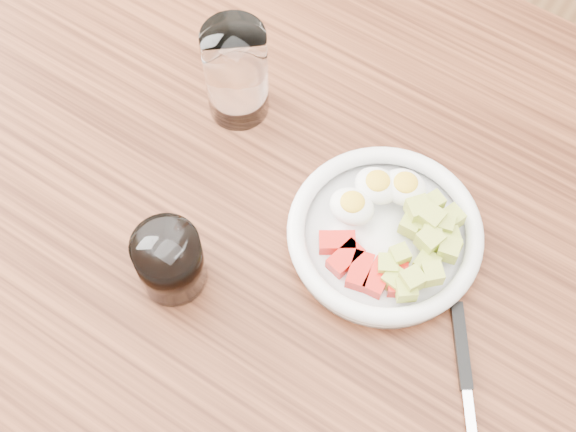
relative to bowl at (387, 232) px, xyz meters
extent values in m
plane|color=brown|center=(-0.09, -0.06, -0.79)|extent=(4.00, 4.00, 0.00)
cube|color=brown|center=(-0.74, 0.29, -0.42)|extent=(0.07, 0.07, 0.73)
cube|color=brown|center=(-0.09, -0.06, -0.04)|extent=(1.50, 0.90, 0.04)
cylinder|color=white|center=(0.00, 0.00, -0.01)|extent=(0.20, 0.20, 0.01)
torus|color=white|center=(0.00, 0.00, 0.00)|extent=(0.21, 0.21, 0.02)
cube|color=red|center=(-0.04, -0.04, 0.00)|extent=(0.04, 0.04, 0.02)
cube|color=red|center=(-0.02, -0.05, 0.00)|extent=(0.03, 0.04, 0.02)
cube|color=red|center=(0.00, -0.06, 0.00)|extent=(0.03, 0.04, 0.02)
cube|color=red|center=(0.02, -0.05, 0.00)|extent=(0.03, 0.04, 0.02)
cube|color=red|center=(0.04, -0.04, 0.00)|extent=(0.04, 0.04, 0.02)
ellipsoid|color=white|center=(-0.04, 0.04, 0.01)|extent=(0.05, 0.04, 0.03)
ellipsoid|color=yellow|center=(-0.04, 0.04, 0.02)|extent=(0.03, 0.03, 0.01)
ellipsoid|color=white|center=(-0.01, 0.05, 0.01)|extent=(0.05, 0.04, 0.03)
ellipsoid|color=yellow|center=(-0.01, 0.05, 0.02)|extent=(0.03, 0.03, 0.01)
ellipsoid|color=white|center=(-0.05, 0.00, 0.01)|extent=(0.05, 0.04, 0.03)
ellipsoid|color=yellow|center=(-0.05, 0.00, 0.02)|extent=(0.03, 0.03, 0.01)
cube|color=#B9BD49|center=(0.07, -0.03, 0.02)|extent=(0.03, 0.03, 0.02)
cube|color=#B9BD49|center=(0.07, 0.01, 0.02)|extent=(0.03, 0.03, 0.02)
cube|color=#B9BD49|center=(0.02, 0.03, 0.02)|extent=(0.03, 0.03, 0.02)
cube|color=#B9BD49|center=(0.05, 0.04, 0.01)|extent=(0.03, 0.03, 0.02)
cube|color=#B9BD49|center=(0.03, 0.03, 0.01)|extent=(0.03, 0.03, 0.02)
cube|color=#B9BD49|center=(0.05, -0.05, 0.01)|extent=(0.03, 0.03, 0.02)
cube|color=#B9BD49|center=(0.04, -0.05, 0.00)|extent=(0.02, 0.02, 0.02)
cube|color=#B9BD49|center=(0.05, -0.04, 0.02)|extent=(0.03, 0.03, 0.02)
cube|color=#B9BD49|center=(0.03, 0.02, 0.01)|extent=(0.02, 0.02, 0.02)
cube|color=#B9BD49|center=(0.03, 0.03, 0.02)|extent=(0.02, 0.02, 0.02)
cube|color=#B9BD49|center=(0.03, -0.02, 0.01)|extent=(0.03, 0.03, 0.02)
cube|color=#B9BD49|center=(0.04, 0.01, 0.02)|extent=(0.03, 0.03, 0.02)
cube|color=#B9BD49|center=(0.03, 0.05, 0.02)|extent=(0.02, 0.02, 0.02)
cube|color=#B9BD49|center=(0.05, -0.01, 0.00)|extent=(0.02, 0.02, 0.02)
cube|color=#B9BD49|center=(0.04, 0.02, 0.01)|extent=(0.03, 0.03, 0.02)
cube|color=#B9BD49|center=(0.04, 0.01, 0.02)|extent=(0.03, 0.03, 0.02)
cube|color=#B9BD49|center=(0.02, -0.04, 0.01)|extent=(0.03, 0.03, 0.02)
cube|color=#B9BD49|center=(0.03, 0.03, 0.02)|extent=(0.02, 0.02, 0.02)
cube|color=#B9BD49|center=(0.02, 0.02, 0.01)|extent=(0.02, 0.02, 0.02)
cube|color=#B9BD49|center=(0.05, 0.03, 0.02)|extent=(0.03, 0.03, 0.02)
cube|color=#B9BD49|center=(0.06, 0.02, 0.01)|extent=(0.03, 0.03, 0.02)
cube|color=black|center=(0.13, -0.06, -0.02)|extent=(0.06, 0.08, 0.01)
cube|color=silver|center=(0.17, -0.12, -0.02)|extent=(0.04, 0.05, 0.00)
cylinder|color=white|center=(-0.23, 0.06, 0.04)|extent=(0.07, 0.07, 0.13)
cylinder|color=white|center=(-0.17, -0.16, 0.02)|extent=(0.07, 0.07, 0.08)
cylinder|color=black|center=(-0.17, -0.16, 0.02)|extent=(0.06, 0.06, 0.07)
camera|label=1|loc=(0.11, -0.37, 0.78)|focal=50.00mm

